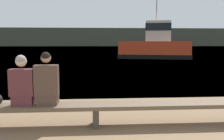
# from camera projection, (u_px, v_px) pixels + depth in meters

# --- Properties ---
(water_surface) EXTENTS (240.00, 240.00, 0.00)m
(water_surface) POSITION_uv_depth(u_px,v_px,m) (96.00, 46.00, 126.45)
(water_surface) COLOR #5684A3
(water_surface) RESTS_ON ground
(far_shoreline) EXTENTS (600.00, 12.00, 9.68)m
(far_shoreline) POSITION_uv_depth(u_px,v_px,m) (96.00, 37.00, 138.31)
(far_shoreline) COLOR #424738
(far_shoreline) RESTS_ON ground
(bench_main) EXTENTS (7.47, 0.53, 0.44)m
(bench_main) POSITION_uv_depth(u_px,v_px,m) (96.00, 108.00, 4.95)
(bench_main) COLOR brown
(bench_main) RESTS_ON ground
(person_left) EXTENTS (0.45, 0.38, 0.98)m
(person_left) POSITION_uv_depth(u_px,v_px,m) (22.00, 84.00, 4.80)
(person_left) COLOR #56282D
(person_left) RESTS_ON bench_main
(person_right) EXTENTS (0.45, 0.37, 1.03)m
(person_right) POSITION_uv_depth(u_px,v_px,m) (47.00, 83.00, 4.83)
(person_right) COLOR #4C382D
(person_right) RESTS_ON bench_main
(tugboat_red) EXTENTS (8.24, 5.47, 6.23)m
(tugboat_red) POSITION_uv_depth(u_px,v_px,m) (156.00, 47.00, 26.95)
(tugboat_red) COLOR red
(tugboat_red) RESTS_ON water_surface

